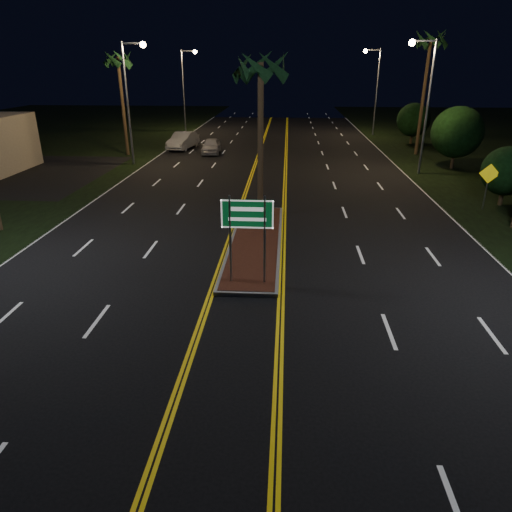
# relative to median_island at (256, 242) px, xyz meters

# --- Properties ---
(ground) EXTENTS (120.00, 120.00, 0.00)m
(ground) POSITION_rel_median_island_xyz_m (0.00, -7.00, -0.08)
(ground) COLOR black
(ground) RESTS_ON ground
(median_island) EXTENTS (2.25, 10.25, 0.17)m
(median_island) POSITION_rel_median_island_xyz_m (0.00, 0.00, 0.00)
(median_island) COLOR gray
(median_island) RESTS_ON ground
(highway_sign) EXTENTS (1.80, 0.08, 3.20)m
(highway_sign) POSITION_rel_median_island_xyz_m (0.00, -4.20, 2.32)
(highway_sign) COLOR gray
(highway_sign) RESTS_ON ground
(streetlight_left_mid) EXTENTS (1.91, 0.44, 9.00)m
(streetlight_left_mid) POSITION_rel_median_island_xyz_m (-10.61, 17.00, 5.57)
(streetlight_left_mid) COLOR gray
(streetlight_left_mid) RESTS_ON ground
(streetlight_left_far) EXTENTS (1.91, 0.44, 9.00)m
(streetlight_left_far) POSITION_rel_median_island_xyz_m (-10.61, 37.00, 5.57)
(streetlight_left_far) COLOR gray
(streetlight_left_far) RESTS_ON ground
(streetlight_right_mid) EXTENTS (1.91, 0.44, 9.00)m
(streetlight_right_mid) POSITION_rel_median_island_xyz_m (10.61, 15.00, 5.57)
(streetlight_right_mid) COLOR gray
(streetlight_right_mid) RESTS_ON ground
(streetlight_right_far) EXTENTS (1.91, 0.44, 9.00)m
(streetlight_right_far) POSITION_rel_median_island_xyz_m (10.61, 35.00, 5.57)
(streetlight_right_far) COLOR gray
(streetlight_right_far) RESTS_ON ground
(palm_median) EXTENTS (2.40, 2.40, 8.30)m
(palm_median) POSITION_rel_median_island_xyz_m (0.00, 3.50, 7.19)
(palm_median) COLOR #382819
(palm_median) RESTS_ON ground
(palm_left_far) EXTENTS (2.40, 2.40, 8.80)m
(palm_left_far) POSITION_rel_median_island_xyz_m (-12.80, 21.00, 7.66)
(palm_left_far) COLOR #382819
(palm_left_far) RESTS_ON ground
(palm_right_far) EXTENTS (2.40, 2.40, 10.30)m
(palm_right_far) POSITION_rel_median_island_xyz_m (12.80, 23.00, 9.06)
(palm_right_far) COLOR #382819
(palm_right_far) RESTS_ON ground
(shrub_near) EXTENTS (2.70, 2.70, 3.30)m
(shrub_near) POSITION_rel_median_island_xyz_m (13.50, 7.00, 1.86)
(shrub_near) COLOR #382819
(shrub_near) RESTS_ON ground
(shrub_mid) EXTENTS (3.78, 3.78, 4.62)m
(shrub_mid) POSITION_rel_median_island_xyz_m (14.00, 17.00, 2.64)
(shrub_mid) COLOR #382819
(shrub_mid) RESTS_ON ground
(shrub_far) EXTENTS (3.24, 3.24, 3.96)m
(shrub_far) POSITION_rel_median_island_xyz_m (13.80, 29.00, 2.25)
(shrub_far) COLOR #382819
(shrub_far) RESTS_ON ground
(car_near) EXTENTS (2.22, 4.70, 1.53)m
(car_near) POSITION_rel_median_island_xyz_m (-5.52, 22.25, 0.68)
(car_near) COLOR silver
(car_near) RESTS_ON ground
(car_far) EXTENTS (3.18, 5.71, 1.80)m
(car_far) POSITION_rel_median_island_xyz_m (-8.55, 24.43, 0.82)
(car_far) COLOR #B5B7C0
(car_far) RESTS_ON ground
(warning_sign) EXTENTS (1.04, 0.23, 2.51)m
(warning_sign) POSITION_rel_median_island_xyz_m (12.21, 6.10, 1.55)
(warning_sign) COLOR gray
(warning_sign) RESTS_ON ground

